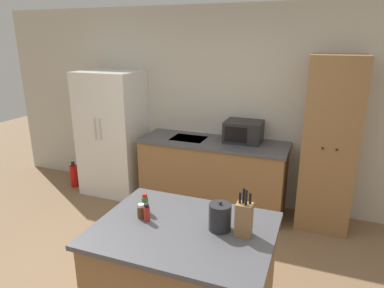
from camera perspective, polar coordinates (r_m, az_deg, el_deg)
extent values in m
cube|color=beige|center=(4.58, 6.98, 5.91)|extent=(7.20, 0.06, 2.60)
cube|color=white|center=(5.04, -13.11, 1.73)|extent=(0.85, 0.64, 1.76)
cylinder|color=silver|center=(4.77, -15.85, 2.38)|extent=(0.02, 0.02, 0.30)
cylinder|color=silver|center=(4.72, -15.07, 2.30)|extent=(0.02, 0.02, 0.30)
cube|color=olive|center=(4.55, 3.41, -5.30)|extent=(1.87, 0.63, 0.90)
cube|color=#4C4C51|center=(4.39, 3.51, 0.32)|extent=(1.91, 0.67, 0.03)
cube|color=#9EA0A3|center=(4.50, -0.57, 0.90)|extent=(0.44, 0.34, 0.01)
cube|color=olive|center=(4.23, 21.90, -0.20)|extent=(0.59, 0.54, 2.02)
sphere|color=black|center=(3.95, 20.95, -0.68)|extent=(0.02, 0.02, 0.02)
sphere|color=black|center=(3.95, 22.98, -0.89)|extent=(0.02, 0.02, 0.02)
cube|color=olive|center=(2.71, -1.31, -22.61)|extent=(1.17, 0.87, 0.90)
cube|color=#4C4C51|center=(2.44, -1.39, -14.12)|extent=(1.23, 0.93, 0.03)
cube|color=#232326|center=(4.37, 8.57, 2.09)|extent=(0.46, 0.37, 0.26)
cube|color=black|center=(4.20, 7.27, 1.55)|extent=(0.28, 0.01, 0.19)
cube|color=olive|center=(2.32, 8.63, -12.34)|extent=(0.11, 0.09, 0.23)
cylinder|color=black|center=(2.25, 7.99, -8.85)|extent=(0.02, 0.02, 0.08)
cylinder|color=black|center=(2.25, 8.61, -8.50)|extent=(0.02, 0.02, 0.10)
cylinder|color=black|center=(2.23, 9.03, -8.77)|extent=(0.02, 0.02, 0.11)
cylinder|color=black|center=(2.25, 9.68, -8.94)|extent=(0.02, 0.02, 0.08)
cylinder|color=#337033|center=(2.62, -7.87, -9.99)|extent=(0.05, 0.05, 0.12)
cylinder|color=red|center=(2.59, -7.93, -8.53)|extent=(0.04, 0.04, 0.03)
cylinder|color=#B2281E|center=(2.50, -7.45, -11.48)|extent=(0.05, 0.05, 0.11)
cylinder|color=black|center=(2.47, -7.51, -10.13)|extent=(0.03, 0.03, 0.02)
cylinder|color=#563319|center=(2.56, -8.42, -11.15)|extent=(0.06, 0.06, 0.09)
cylinder|color=silver|center=(2.53, -8.48, -10.08)|extent=(0.05, 0.05, 0.02)
cylinder|color=#232326|center=(2.37, 4.68, -12.02)|extent=(0.15, 0.15, 0.19)
sphere|color=#262628|center=(2.32, 4.74, -9.74)|extent=(0.02, 0.02, 0.02)
cylinder|color=red|center=(5.56, -19.05, -5.05)|extent=(0.12, 0.12, 0.34)
cylinder|color=black|center=(5.49, -19.25, -3.12)|extent=(0.05, 0.05, 0.06)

